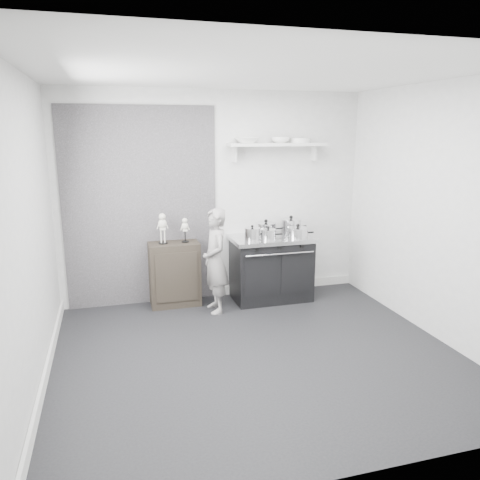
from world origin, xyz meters
The scene contains 16 objects.
ground centered at (0.00, 0.00, 0.00)m, with size 4.00×4.00×0.00m, color black.
room_shell centered at (-0.09, 0.15, 1.64)m, with size 4.02×3.62×2.71m.
wall_shelf centered at (0.80, 1.68, 2.01)m, with size 1.30×0.26×0.24m.
stove centered at (0.67, 1.48, 0.43)m, with size 1.06×0.66×0.85m.
side_cabinet centered at (-0.59, 1.61, 0.41)m, with size 0.63×0.37×0.82m, color black.
child centered at (-0.13, 1.25, 0.65)m, with size 0.47×0.31×1.29m, color gray.
pot_front_left centered at (0.37, 1.35, 0.93)m, with size 0.29×0.20×0.20m.
pot_back_left centered at (0.64, 1.61, 0.93)m, with size 0.36×0.27×0.21m.
pot_back_right centered at (0.99, 1.60, 0.95)m, with size 0.36×0.27×0.24m.
pot_front_right centered at (0.98, 1.32, 0.92)m, with size 0.35×0.27×0.18m.
pot_front_center centered at (0.58, 1.35, 0.92)m, with size 0.29×0.20×0.17m.
skeleton_full centered at (-0.72, 1.61, 1.04)m, with size 0.12×0.08×0.44m, color beige, non-canonical shape.
skeleton_torso centered at (-0.44, 1.61, 1.00)m, with size 0.10×0.06×0.36m, color beige, non-canonical shape.
bowl_large centered at (0.39, 1.67, 2.08)m, with size 0.30×0.30×0.07m, color white.
bowl_small centered at (0.84, 1.67, 2.08)m, with size 0.23×0.23×0.07m, color white.
plate_stack centered at (1.12, 1.67, 2.07)m, with size 0.26×0.26×0.06m, color silver.
Camera 1 is at (-1.33, -4.12, 2.21)m, focal length 35.00 mm.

